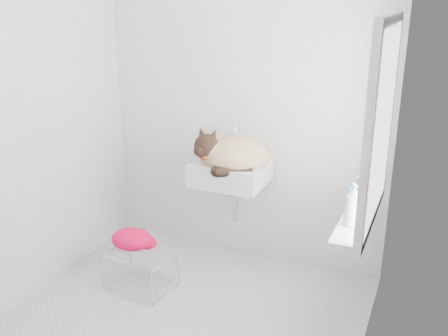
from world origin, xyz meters
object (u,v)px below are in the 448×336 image
at_px(cat, 231,156).
at_px(wire_rack, 140,268).
at_px(bottle_c, 361,205).
at_px(sink, 231,161).
at_px(bottle_b, 357,214).
at_px(bottle_a, 351,225).

relative_size(cat, wire_rack, 1.26).
distance_m(cat, bottle_c, 1.07).
relative_size(sink, wire_rack, 1.15).
distance_m(wire_rack, bottle_b, 1.62).
bearing_deg(bottle_c, cat, 156.52).
bearing_deg(wire_rack, bottle_a, -7.99).
bearing_deg(cat, wire_rack, -143.30).
bearing_deg(bottle_b, bottle_a, -90.00).
bearing_deg(cat, sink, 108.08).
height_order(cat, bottle_a, cat).
relative_size(wire_rack, bottle_c, 2.63).
xyz_separation_m(bottle_b, bottle_c, (0.00, 0.14, 0.00)).
distance_m(sink, cat, 0.05).
bearing_deg(sink, wire_rack, -131.57).
bearing_deg(bottle_a, sink, 143.34).
height_order(sink, bottle_b, bottle_b).
bearing_deg(cat, bottle_a, -46.35).
bearing_deg(bottle_b, cat, 150.17).
bearing_deg(bottle_a, wire_rack, 172.01).
bearing_deg(bottle_b, bottle_c, 90.00).
relative_size(sink, bottle_b, 2.33).
bearing_deg(wire_rack, cat, 46.82).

